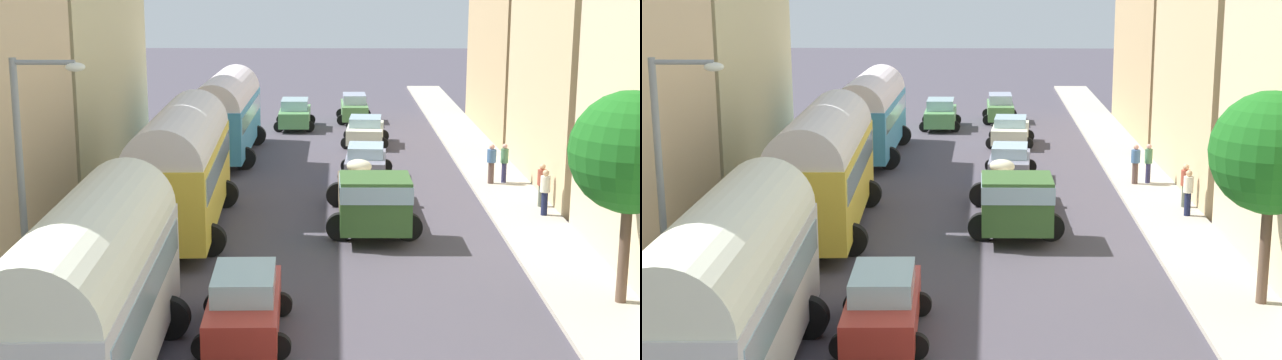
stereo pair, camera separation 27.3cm
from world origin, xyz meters
The scene contains 21 objects.
ground_plane centered at (0.00, 27.00, 0.00)m, with size 154.00×154.00×0.00m, color #444049.
sidewalk_left centered at (-7.25, 27.00, 0.07)m, with size 2.50×70.00×0.14m, color #ADA398.
sidewalk_right centered at (7.25, 27.00, 0.07)m, with size 2.50×70.00×0.14m, color #B1A899.
building_left_2 centered at (-11.39, 27.61, 5.18)m, with size 5.79×11.94×10.36m.
building_right_2 centered at (10.59, 27.24, 4.08)m, with size 4.18×11.43×8.15m.
building_right_3 centered at (10.78, 40.23, 6.14)m, with size 4.55×13.18×12.29m.
parked_bus_0 centered at (-4.41, 7.58, 2.23)m, with size 3.56×9.09×4.05m.
parked_bus_1 centered at (-4.64, 20.07, 2.32)m, with size 3.63×10.06×4.20m.
parked_bus_2 centered at (-4.72, 33.24, 2.18)m, with size 3.32×9.90×3.96m.
cargo_truck_0 centered at (1.75, 20.25, 1.14)m, with size 3.18×7.66×2.16m.
car_0 centered at (1.77, 28.40, 0.73)m, with size 2.40×3.86×1.44m.
car_1 centered at (1.99, 36.45, 0.75)m, with size 2.54×3.98×1.46m.
car_2 centered at (1.56, 44.31, 0.83)m, with size 2.15×4.18×1.66m.
car_4 centered at (-1.62, 10.56, 0.81)m, with size 2.33×4.43×1.62m.
car_5 centered at (-1.85, 41.78, 0.83)m, with size 2.30×4.25×1.67m.
pedestrian_0 centered at (7.39, 27.05, 1.01)m, with size 0.32×0.32×1.75m.
pedestrian_1 centered at (8.04, 22.98, 1.00)m, with size 0.47×0.47×1.74m.
pedestrian_2 centered at (7.88, 21.71, 1.02)m, with size 0.48×0.48×1.78m.
pedestrian_3 centered at (6.84, 26.86, 1.00)m, with size 0.43×0.43×1.76m.
streetlamp_near centered at (-6.29, 9.94, 3.94)m, with size 1.66×0.28×6.64m.
roadside_tree_1 centered at (7.90, 12.75, 4.06)m, with size 3.11×3.11×5.63m.
Camera 2 is at (0.82, -9.95, 8.30)m, focal length 51.67 mm.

